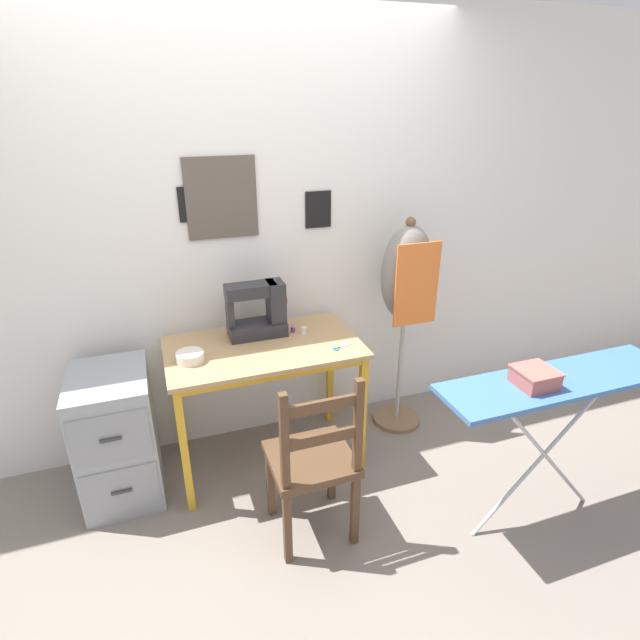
{
  "coord_description": "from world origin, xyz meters",
  "views": [
    {
      "loc": [
        -0.52,
        -2.13,
        2.03
      ],
      "look_at": [
        0.32,
        0.27,
        0.9
      ],
      "focal_mm": 28.0,
      "sensor_mm": 36.0,
      "label": 1
    }
  ],
  "objects_px": {
    "wooden_chair": "(313,462)",
    "ironing_board": "(559,387)",
    "storage_box": "(535,377)",
    "thread_spool_mid_table": "(304,331)",
    "filing_cabinet": "(117,436)",
    "scissors": "(340,348)",
    "sewing_machine": "(260,311)",
    "thread_spool_near_machine": "(293,329)",
    "dress_form": "(406,284)",
    "fabric_bowl": "(190,357)"
  },
  "relations": [
    {
      "from": "wooden_chair",
      "to": "ironing_board",
      "type": "relative_size",
      "value": 0.78
    },
    {
      "from": "wooden_chair",
      "to": "storage_box",
      "type": "distance_m",
      "value": 1.09
    },
    {
      "from": "thread_spool_mid_table",
      "to": "storage_box",
      "type": "height_order",
      "value": "storage_box"
    },
    {
      "from": "filing_cabinet",
      "to": "ironing_board",
      "type": "distance_m",
      "value": 2.26
    },
    {
      "from": "storage_box",
      "to": "scissors",
      "type": "bearing_deg",
      "value": 129.77
    },
    {
      "from": "filing_cabinet",
      "to": "ironing_board",
      "type": "height_order",
      "value": "ironing_board"
    },
    {
      "from": "sewing_machine",
      "to": "thread_spool_mid_table",
      "type": "xyz_separation_m",
      "value": [
        0.24,
        -0.08,
        -0.13
      ]
    },
    {
      "from": "thread_spool_near_machine",
      "to": "sewing_machine",
      "type": "bearing_deg",
      "value": 169.39
    },
    {
      "from": "scissors",
      "to": "sewing_machine",
      "type": "bearing_deg",
      "value": 139.84
    },
    {
      "from": "thread_spool_near_machine",
      "to": "dress_form",
      "type": "height_order",
      "value": "dress_form"
    },
    {
      "from": "wooden_chair",
      "to": "dress_form",
      "type": "xyz_separation_m",
      "value": [
        0.85,
        0.72,
        0.55
      ]
    },
    {
      "from": "fabric_bowl",
      "to": "scissors",
      "type": "height_order",
      "value": "fabric_bowl"
    },
    {
      "from": "sewing_machine",
      "to": "storage_box",
      "type": "xyz_separation_m",
      "value": [
        1.0,
        -1.07,
        -0.04
      ]
    },
    {
      "from": "sewing_machine",
      "to": "wooden_chair",
      "type": "bearing_deg",
      "value": -85.82
    },
    {
      "from": "ironing_board",
      "to": "scissors",
      "type": "bearing_deg",
      "value": 136.79
    },
    {
      "from": "scissors",
      "to": "thread_spool_mid_table",
      "type": "height_order",
      "value": "thread_spool_mid_table"
    },
    {
      "from": "thread_spool_mid_table",
      "to": "dress_form",
      "type": "distance_m",
      "value": 0.69
    },
    {
      "from": "filing_cabinet",
      "to": "thread_spool_mid_table",
      "type": "bearing_deg",
      "value": 3.06
    },
    {
      "from": "sewing_machine",
      "to": "thread_spool_mid_table",
      "type": "bearing_deg",
      "value": -18.01
    },
    {
      "from": "storage_box",
      "to": "filing_cabinet",
      "type": "bearing_deg",
      "value": 153.06
    },
    {
      "from": "thread_spool_mid_table",
      "to": "ironing_board",
      "type": "relative_size",
      "value": 0.04
    },
    {
      "from": "fabric_bowl",
      "to": "ironing_board",
      "type": "height_order",
      "value": "ironing_board"
    },
    {
      "from": "scissors",
      "to": "wooden_chair",
      "type": "height_order",
      "value": "wooden_chair"
    },
    {
      "from": "filing_cabinet",
      "to": "dress_form",
      "type": "relative_size",
      "value": 0.52
    },
    {
      "from": "storage_box",
      "to": "thread_spool_near_machine",
      "type": "bearing_deg",
      "value": 128.23
    },
    {
      "from": "wooden_chair",
      "to": "dress_form",
      "type": "relative_size",
      "value": 0.67
    },
    {
      "from": "thread_spool_near_machine",
      "to": "storage_box",
      "type": "height_order",
      "value": "storage_box"
    },
    {
      "from": "thread_spool_near_machine",
      "to": "filing_cabinet",
      "type": "relative_size",
      "value": 0.06
    },
    {
      "from": "fabric_bowl",
      "to": "filing_cabinet",
      "type": "xyz_separation_m",
      "value": [
        -0.42,
        0.06,
        -0.44
      ]
    },
    {
      "from": "dress_form",
      "to": "ironing_board",
      "type": "xyz_separation_m",
      "value": [
        0.27,
        -1.01,
        -0.2
      ]
    },
    {
      "from": "fabric_bowl",
      "to": "ironing_board",
      "type": "relative_size",
      "value": 0.12
    },
    {
      "from": "filing_cabinet",
      "to": "dress_form",
      "type": "height_order",
      "value": "dress_form"
    },
    {
      "from": "fabric_bowl",
      "to": "scissors",
      "type": "relative_size",
      "value": 1.11
    },
    {
      "from": "dress_form",
      "to": "fabric_bowl",
      "type": "bearing_deg",
      "value": -173.86
    },
    {
      "from": "scissors",
      "to": "wooden_chair",
      "type": "bearing_deg",
      "value": -124.14
    },
    {
      "from": "scissors",
      "to": "wooden_chair",
      "type": "relative_size",
      "value": 0.14
    },
    {
      "from": "scissors",
      "to": "dress_form",
      "type": "height_order",
      "value": "dress_form"
    },
    {
      "from": "fabric_bowl",
      "to": "storage_box",
      "type": "relative_size",
      "value": 0.84
    },
    {
      "from": "thread_spool_mid_table",
      "to": "fabric_bowl",
      "type": "bearing_deg",
      "value": -169.97
    },
    {
      "from": "filing_cabinet",
      "to": "ironing_board",
      "type": "bearing_deg",
      "value": -24.78
    },
    {
      "from": "filing_cabinet",
      "to": "storage_box",
      "type": "height_order",
      "value": "storage_box"
    },
    {
      "from": "thread_spool_near_machine",
      "to": "fabric_bowl",
      "type": "bearing_deg",
      "value": -165.21
    },
    {
      "from": "dress_form",
      "to": "storage_box",
      "type": "xyz_separation_m",
      "value": [
        0.1,
        -1.02,
        -0.1
      ]
    },
    {
      "from": "fabric_bowl",
      "to": "storage_box",
      "type": "height_order",
      "value": "storage_box"
    },
    {
      "from": "thread_spool_mid_table",
      "to": "wooden_chair",
      "type": "relative_size",
      "value": 0.05
    },
    {
      "from": "sewing_machine",
      "to": "scissors",
      "type": "bearing_deg",
      "value": -40.16
    },
    {
      "from": "storage_box",
      "to": "ironing_board",
      "type": "bearing_deg",
      "value": 2.77
    },
    {
      "from": "thread_spool_mid_table",
      "to": "dress_form",
      "type": "height_order",
      "value": "dress_form"
    },
    {
      "from": "wooden_chair",
      "to": "thread_spool_mid_table",
      "type": "bearing_deg",
      "value": 75.25
    },
    {
      "from": "dress_form",
      "to": "storage_box",
      "type": "distance_m",
      "value": 1.03
    }
  ]
}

